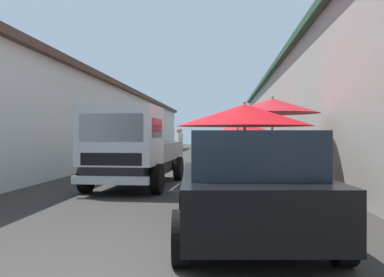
% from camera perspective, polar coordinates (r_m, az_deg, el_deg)
% --- Properties ---
extents(ground, '(90.00, 90.00, 0.00)m').
position_cam_1_polar(ground, '(17.51, 0.05, -4.07)').
color(ground, '#33302D').
extents(building_left_whitewash, '(49.80, 7.50, 3.97)m').
position_cam_1_polar(building_left_whitewash, '(21.53, -19.67, 2.06)').
color(building_left_whitewash, beige).
rests_on(building_left_whitewash, ground).
extents(building_right_concrete, '(49.80, 7.50, 4.95)m').
position_cam_1_polar(building_right_concrete, '(20.61, 21.73, 3.49)').
color(building_right_concrete, '#A39E93').
rests_on(building_right_concrete, ground).
extents(fruit_stall_near_right, '(2.31, 2.31, 2.11)m').
position_cam_1_polar(fruit_stall_near_right, '(19.13, 6.94, 1.14)').
color(fruit_stall_near_right, '#9E9EA3').
rests_on(fruit_stall_near_right, ground).
extents(fruit_stall_far_right, '(2.49, 2.49, 2.17)m').
position_cam_1_polar(fruit_stall_far_right, '(16.82, 6.07, 1.33)').
color(fruit_stall_far_right, '#9E9EA3').
rests_on(fruit_stall_far_right, ground).
extents(fruit_stall_mid_lane, '(2.73, 2.73, 2.09)m').
position_cam_1_polar(fruit_stall_mid_lane, '(8.54, 6.99, 2.22)').
color(fruit_stall_mid_lane, '#9E9EA3').
rests_on(fruit_stall_mid_lane, ground).
extents(fruit_stall_far_left, '(2.35, 2.35, 2.39)m').
position_cam_1_polar(fruit_stall_far_left, '(10.82, 10.93, 2.47)').
color(fruit_stall_far_left, '#9E9EA3').
rests_on(fruit_stall_far_left, ground).
extents(hatchback_car, '(4.03, 2.16, 1.45)m').
position_cam_1_polar(hatchback_car, '(5.87, 7.36, -5.98)').
color(hatchback_car, black).
rests_on(hatchback_car, ground).
extents(delivery_truck, '(5.01, 2.18, 2.08)m').
position_cam_1_polar(delivery_truck, '(10.85, -8.47, -1.40)').
color(delivery_truck, black).
rests_on(delivery_truck, ground).
extents(vendor_by_crates, '(0.23, 0.62, 1.53)m').
position_cam_1_polar(vendor_by_crates, '(15.09, -11.14, -1.52)').
color(vendor_by_crates, '#665B4C').
rests_on(vendor_by_crates, ground).
extents(vendor_in_shade, '(0.64, 0.34, 1.69)m').
position_cam_1_polar(vendor_in_shade, '(17.80, -1.71, -0.82)').
color(vendor_in_shade, navy).
rests_on(vendor_in_shade, ground).
extents(parked_scooter, '(1.69, 0.46, 1.14)m').
position_cam_1_polar(parked_scooter, '(19.55, -6.72, -2.28)').
color(parked_scooter, black).
rests_on(parked_scooter, ground).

